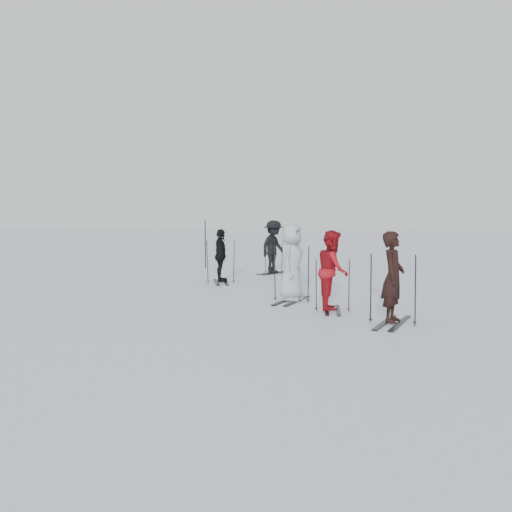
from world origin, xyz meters
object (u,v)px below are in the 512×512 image
Objects in this scene: skier_red at (333,271)px; skier_grey at (291,263)px; skier_near_dark at (393,278)px; piste_marker at (205,244)px; skier_uphill_left at (221,256)px; skier_uphill_far at (274,247)px.

skier_red is 0.94× the size of skier_grey.
skier_near_dark is 12.46m from piste_marker.
skier_uphill_left is at bearing 31.87° from skier_red.
skier_red is at bearing -60.11° from piste_marker.
skier_red is 0.94× the size of piste_marker.
skier_uphill_far is at bearing 22.86° from skier_grey.
skier_uphill_far is 3.19m from piste_marker.
skier_uphill_left is at bearing 50.46° from skier_near_dark.
skier_uphill_far is (-2.54, 7.74, 0.05)m from skier_red.
skier_near_dark is 0.95× the size of skier_grey.
piste_marker reaches higher than skier_uphill_left.
piste_marker reaches higher than skier_near_dark.
piste_marker is (-2.79, 1.53, 0.01)m from skier_uphill_far.
skier_grey reaches higher than piste_marker.
skier_uphill_left is 0.88× the size of skier_uphill_far.
skier_grey is at bearing -161.62° from skier_uphill_left.
skier_grey is 9.10m from piste_marker.
skier_red is at bearing -160.70° from skier_uphill_left.
skier_uphill_far is (1.07, 3.00, 0.11)m from skier_uphill_left.
skier_uphill_left is (-3.61, 4.74, -0.06)m from skier_red.
skier_grey is 4.33m from skier_uphill_left.
skier_uphill_left is at bearing 46.25° from skier_grey.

